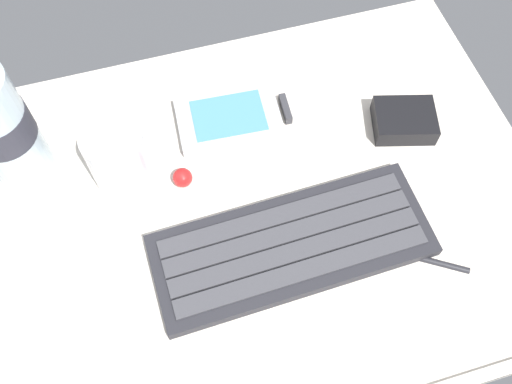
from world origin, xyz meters
TOP-DOWN VIEW (x-y plane):
  - ground_plane at (0.00, -0.23)cm, footprint 64.00×48.00cm
  - keyboard at (2.15, -5.93)cm, footprint 29.30×11.81cm
  - handheld_device at (0.66, 11.49)cm, footprint 13.14×8.35cm
  - juice_cup at (-13.03, 7.22)cm, footprint 6.40×6.40cm
  - charger_block at (19.55, 5.22)cm, footprint 8.21×7.23cm
  - trackball_mouse at (-7.00, 5.00)cm, footprint 2.20×2.20cm
  - stylus_pen at (15.00, -11.00)cm, footprint 8.41×5.67cm

SIDE VIEW (x-z plane):
  - ground_plane at x=0.00cm, z-range -2.39..0.41cm
  - stylus_pen at x=15.00cm, z-range 0.00..0.70cm
  - handheld_device at x=0.66cm, z-range -0.02..1.48cm
  - keyboard at x=2.15cm, z-range -0.04..1.66cm
  - trackball_mouse at x=-7.00cm, z-range 0.00..2.20cm
  - charger_block at x=19.55cm, z-range 0.00..2.40cm
  - juice_cup at x=-13.03cm, z-range -0.34..8.16cm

